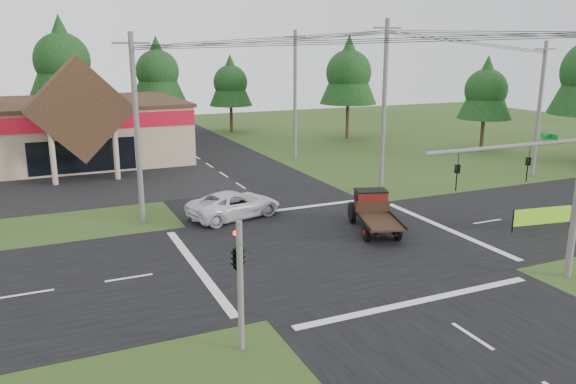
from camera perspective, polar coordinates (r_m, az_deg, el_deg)
ground at (r=28.35m, az=4.61°, el=-5.51°), size 120.00×120.00×0.00m
road_ns at (r=28.34m, az=4.61°, el=-5.49°), size 12.00×120.00×0.02m
road_ew at (r=28.34m, az=4.61°, el=-5.48°), size 120.00×12.00×0.02m
parking_apron at (r=43.44m, az=-24.85°, el=0.23°), size 28.00×14.00×0.02m
cvs_building at (r=53.43m, az=-26.95°, el=5.45°), size 30.40×18.20×9.19m
traffic_signal_mast at (r=25.06m, az=25.12°, el=1.05°), size 8.12×0.24×7.00m
traffic_signal_corner at (r=17.97m, az=-5.14°, el=-5.48°), size 0.53×2.48×4.40m
utility_pole_nw at (r=32.01m, az=-15.11°, el=6.28°), size 2.00×0.30×10.50m
utility_pole_ne at (r=37.86m, az=9.72°, el=8.51°), size 2.00×0.30×11.50m
utility_pole_far at (r=47.11m, az=24.17°, el=7.78°), size 2.00×0.30×10.20m
utility_pole_n at (r=50.08m, az=0.72°, el=9.91°), size 2.00×0.30×11.20m
tree_row_c at (r=64.42m, az=-21.99°, el=12.54°), size 7.28×7.28×13.13m
tree_row_d at (r=66.65m, az=-13.15°, el=12.05°), size 6.16×6.16×11.11m
tree_row_e at (r=66.80m, az=-5.87°, el=11.19°), size 5.04×5.04×9.09m
tree_side_ne at (r=61.69m, az=6.19°, el=12.18°), size 6.16×6.16×11.11m
tree_side_e_near at (r=56.88m, az=19.49°, el=9.93°), size 5.04×5.04×9.09m
antique_flatbed_truck at (r=30.47m, az=8.84°, el=-2.11°), size 3.41×5.44×2.13m
roadside_banner at (r=33.54m, az=24.43°, el=-2.46°), size 3.80×0.66×1.31m
white_pickup at (r=32.94m, az=-5.47°, el=-1.27°), size 6.09×3.91×1.56m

